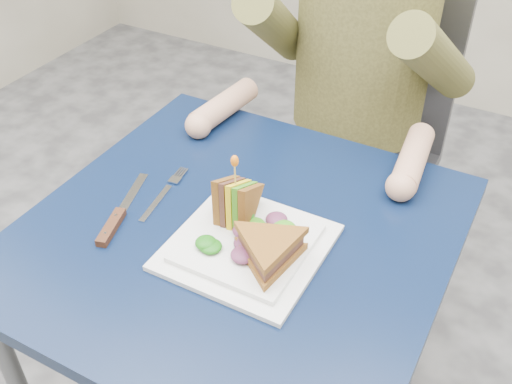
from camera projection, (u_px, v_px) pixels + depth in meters
The scene contains 12 objects.
table at pixel (237, 260), 1.14m from camera, with size 0.75×0.75×0.73m.
chair at pixel (364, 131), 1.71m from camera, with size 0.42×0.40×0.93m.
diner at pixel (365, 18), 1.40m from camera, with size 0.54×0.59×0.74m.
plate at pixel (247, 245), 1.05m from camera, with size 0.26×0.26×0.02m.
sandwich_flat at pixel (269, 250), 0.99m from camera, with size 0.21×0.21×0.05m.
sandwich_upright at pixel (236, 203), 1.07m from camera, with size 0.09×0.15×0.15m.
fork at pixel (163, 195), 1.17m from camera, with size 0.04×0.18×0.01m.
knife at pixel (115, 220), 1.11m from camera, with size 0.08×0.22×0.02m.
toothpick at pixel (235, 174), 1.03m from camera, with size 0.00×0.00×0.06m, color tan.
toothpick_frill at pixel (235, 161), 1.01m from camera, with size 0.01×0.01×0.02m, color orange.
lettuce_spill at pixel (253, 234), 1.04m from camera, with size 0.15×0.13×0.02m, color #337A14, non-canonical shape.
onion_ring at pixel (256, 236), 1.03m from camera, with size 0.04×0.04×0.01m, color #9E4C7A.
Camera 1 is at (0.42, -0.70, 1.46)m, focal length 42.00 mm.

